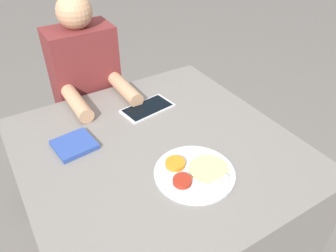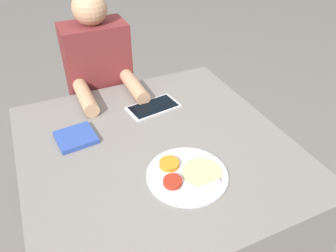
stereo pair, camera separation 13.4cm
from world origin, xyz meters
TOP-DOWN VIEW (x-y plane):
  - ground_plane at (0.00, 0.00)m, footprint 12.00×12.00m
  - dining_table at (0.00, 0.00)m, footprint 1.06×1.07m
  - thali_tray at (0.03, -0.21)m, footprint 0.30×0.30m
  - red_notebook at (-0.29, 0.17)m, footprint 0.17×0.16m
  - tablet_device at (0.09, 0.26)m, footprint 0.26×0.16m
  - person_diner at (-0.06, 0.65)m, footprint 0.33×0.47m

SIDE VIEW (x-z plane):
  - ground_plane at x=0.00m, z-range 0.00..0.00m
  - dining_table at x=0.00m, z-range 0.00..0.72m
  - person_diner at x=-0.06m, z-range -0.03..1.15m
  - tablet_device at x=0.09m, z-range 0.72..0.73m
  - thali_tray at x=0.03m, z-range 0.71..0.74m
  - red_notebook at x=-0.29m, z-range 0.72..0.74m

